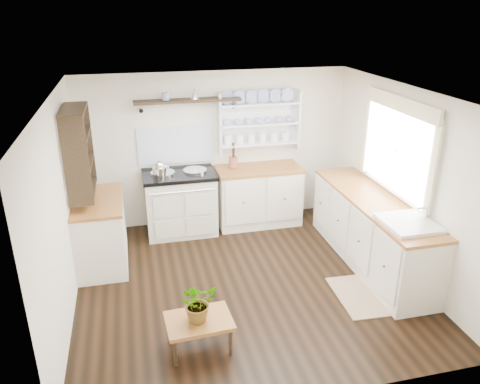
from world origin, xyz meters
name	(u,v)px	position (x,y,z in m)	size (l,w,h in m)	color
floor	(245,282)	(0.00, 0.00, 0.00)	(4.00, 3.80, 0.01)	black
wall_back	(215,149)	(0.00, 1.90, 1.15)	(4.00, 0.02, 2.30)	silver
wall_right	(403,181)	(2.00, 0.00, 1.15)	(0.02, 3.80, 2.30)	silver
wall_left	(61,213)	(-2.00, 0.00, 1.15)	(0.02, 3.80, 2.30)	silver
ceiling	(246,95)	(0.00, 0.00, 2.30)	(4.00, 3.80, 0.01)	white
window	(397,146)	(1.95, 0.15, 1.56)	(0.08, 1.55, 1.22)	white
aga_cooker	(181,202)	(-0.59, 1.57, 0.47)	(1.04, 0.72, 0.96)	beige
back_cabinets	(258,195)	(0.60, 1.60, 0.46)	(1.27, 0.63, 0.90)	#EEE5CD
right_cabinets	(371,230)	(1.70, 0.10, 0.46)	(0.62, 2.43, 0.90)	#EEE5CD
belfast_sink	(407,233)	(1.70, -0.65, 0.80)	(0.55, 0.60, 0.45)	white
left_cabinets	(101,231)	(-1.70, 0.90, 0.46)	(0.62, 1.13, 0.90)	#EEE5CD
plate_rack	(258,120)	(0.65, 1.86, 1.56)	(1.20, 0.22, 0.90)	white
high_shelf	(188,101)	(-0.40, 1.78, 1.91)	(1.50, 0.29, 0.16)	black
left_shelving	(79,151)	(-1.84, 0.90, 1.55)	(0.28, 0.80, 1.05)	black
kettle	(159,169)	(-0.87, 1.45, 1.05)	(0.19, 0.19, 0.23)	silver
utensil_crock	(233,162)	(0.23, 1.68, 0.99)	(0.13, 0.13, 0.15)	brown
center_table	(199,323)	(-0.73, -1.04, 0.30)	(0.66, 0.49, 0.35)	brown
potted_plant	(198,302)	(-0.73, -1.04, 0.54)	(0.36, 0.31, 0.40)	#3F7233
floor_rug	(361,296)	(1.24, -0.60, 0.01)	(0.55, 0.85, 0.02)	#957157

